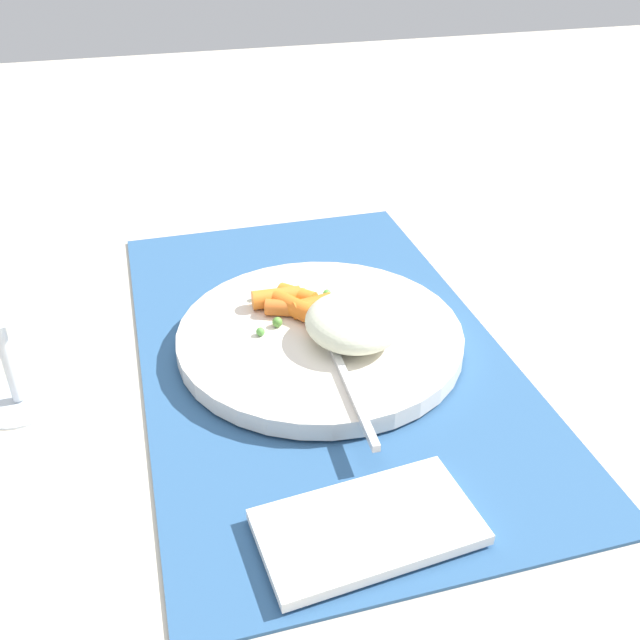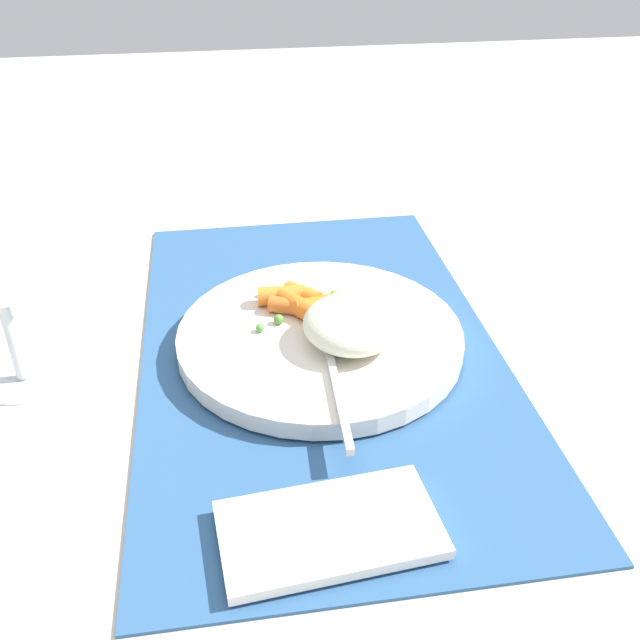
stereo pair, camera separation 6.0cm
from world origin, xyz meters
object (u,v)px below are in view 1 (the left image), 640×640
object	(u,v)px
plate	(320,337)
napkin	(368,527)
rice_mound	(353,322)
carrot_portion	(302,306)
fork	(329,349)

from	to	relation	value
plate	napkin	bearing A→B (deg)	172.94
rice_mound	carrot_portion	xyz separation A→B (m)	(0.05, 0.03, -0.01)
plate	fork	distance (m)	0.04
rice_mound	napkin	distance (m)	0.20
rice_mound	carrot_portion	bearing A→B (deg)	32.35
plate	carrot_portion	xyz separation A→B (m)	(0.03, 0.01, 0.02)
carrot_portion	rice_mound	bearing A→B (deg)	-147.65
plate	rice_mound	bearing A→B (deg)	-132.27
plate	carrot_portion	bearing A→B (deg)	16.21
plate	carrot_portion	distance (m)	0.03
plate	napkin	xyz separation A→B (m)	(-0.21, 0.03, -0.00)
fork	napkin	bearing A→B (deg)	171.99
carrot_portion	plate	bearing A→B (deg)	-163.79
fork	napkin	distance (m)	0.18
carrot_portion	napkin	size ratio (longest dim) A/B	0.62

